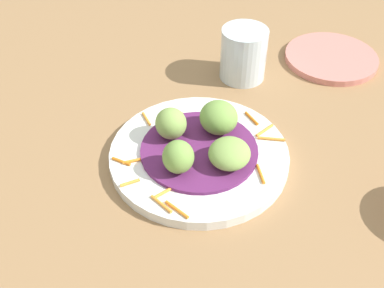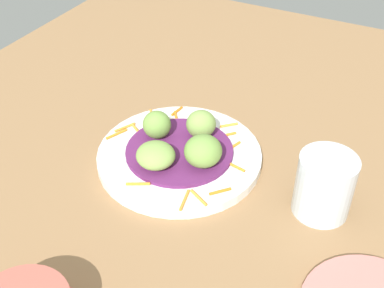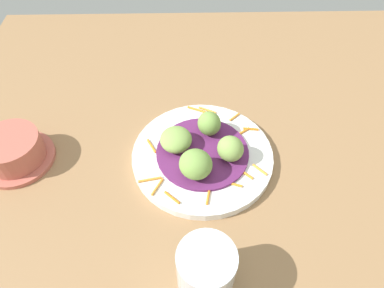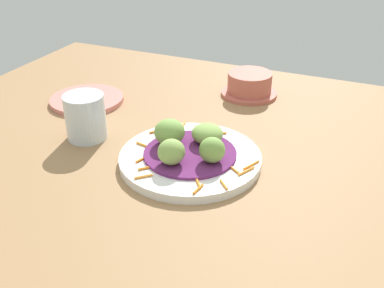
{
  "view_description": "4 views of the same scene",
  "coord_description": "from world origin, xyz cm",
  "px_view_note": "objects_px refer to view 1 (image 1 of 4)",
  "views": [
    {
      "loc": [
        50.25,
        19.35,
        47.93
      ],
      "look_at": [
        7.1,
        4.65,
        6.17
      ],
      "focal_mm": 44.84,
      "sensor_mm": 36.0,
      "label": 1
    },
    {
      "loc": [
        -22.09,
        54.94,
        49.53
      ],
      "look_at": [
        3.71,
        4.4,
        5.16
      ],
      "focal_mm": 46.43,
      "sensor_mm": 36.0,
      "label": 2
    },
    {
      "loc": [
        -32.48,
        7.75,
        50.44
      ],
      "look_at": [
        5.51,
        6.91,
        5.89
      ],
      "focal_mm": 32.8,
      "sensor_mm": 36.0,
      "label": 3
    },
    {
      "loc": [
        32.44,
        -55.87,
        43.21
      ],
      "look_at": [
        5.34,
        6.14,
        5.06
      ],
      "focal_mm": 42.62,
      "sensor_mm": 36.0,
      "label": 4
    }
  ],
  "objects_px": {
    "guac_scoop_center": "(229,153)",
    "guac_scoop_right": "(219,117)",
    "guac_scoop_left": "(178,157)",
    "side_plate_small": "(331,58)",
    "water_glass": "(243,54)",
    "main_plate": "(199,155)",
    "guac_scoop_back": "(171,123)"
  },
  "relations": [
    {
      "from": "guac_scoop_left",
      "to": "guac_scoop_right",
      "type": "distance_m",
      "value": 0.09
    },
    {
      "from": "guac_scoop_center",
      "to": "water_glass",
      "type": "relative_size",
      "value": 0.65
    },
    {
      "from": "guac_scoop_right",
      "to": "water_glass",
      "type": "distance_m",
      "value": 0.17
    },
    {
      "from": "guac_scoop_left",
      "to": "guac_scoop_back",
      "type": "xyz_separation_m",
      "value": [
        -0.06,
        -0.03,
        -0.0
      ]
    },
    {
      "from": "main_plate",
      "to": "guac_scoop_right",
      "type": "relative_size",
      "value": 4.52
    },
    {
      "from": "main_plate",
      "to": "side_plate_small",
      "type": "xyz_separation_m",
      "value": [
        -0.31,
        0.14,
        -0.0
      ]
    },
    {
      "from": "guac_scoop_right",
      "to": "side_plate_small",
      "type": "bearing_deg",
      "value": 154.33
    },
    {
      "from": "guac_scoop_left",
      "to": "side_plate_small",
      "type": "bearing_deg",
      "value": 156.57
    },
    {
      "from": "main_plate",
      "to": "guac_scoop_back",
      "type": "relative_size",
      "value": 5.42
    },
    {
      "from": "water_glass",
      "to": "guac_scoop_center",
      "type": "bearing_deg",
      "value": 9.91
    },
    {
      "from": "guac_scoop_left",
      "to": "water_glass",
      "type": "xyz_separation_m",
      "value": [
        -0.26,
        0.02,
        0.0
      ]
    },
    {
      "from": "guac_scoop_center",
      "to": "water_glass",
      "type": "xyz_separation_m",
      "value": [
        -0.23,
        -0.04,
        0.01
      ]
    },
    {
      "from": "guac_scoop_center",
      "to": "water_glass",
      "type": "height_order",
      "value": "water_glass"
    },
    {
      "from": "guac_scoop_center",
      "to": "guac_scoop_back",
      "type": "height_order",
      "value": "guac_scoop_back"
    },
    {
      "from": "main_plate",
      "to": "side_plate_small",
      "type": "relative_size",
      "value": 1.52
    },
    {
      "from": "main_plate",
      "to": "guac_scoop_left",
      "type": "height_order",
      "value": "guac_scoop_left"
    },
    {
      "from": "guac_scoop_center",
      "to": "guac_scoop_right",
      "type": "relative_size",
      "value": 1.04
    },
    {
      "from": "guac_scoop_center",
      "to": "guac_scoop_right",
      "type": "xyz_separation_m",
      "value": [
        -0.06,
        -0.03,
        0.01
      ]
    },
    {
      "from": "main_plate",
      "to": "guac_scoop_right",
      "type": "bearing_deg",
      "value": 163.65
    },
    {
      "from": "guac_scoop_center",
      "to": "water_glass",
      "type": "distance_m",
      "value": 0.23
    },
    {
      "from": "guac_scoop_back",
      "to": "water_glass",
      "type": "xyz_separation_m",
      "value": [
        -0.2,
        0.05,
        0.0
      ]
    },
    {
      "from": "main_plate",
      "to": "water_glass",
      "type": "distance_m",
      "value": 0.22
    },
    {
      "from": "water_glass",
      "to": "guac_scoop_left",
      "type": "bearing_deg",
      "value": -4.06
    },
    {
      "from": "main_plate",
      "to": "water_glass",
      "type": "height_order",
      "value": "water_glass"
    },
    {
      "from": "main_plate",
      "to": "guac_scoop_right",
      "type": "xyz_separation_m",
      "value": [
        -0.04,
        0.01,
        0.04
      ]
    },
    {
      "from": "side_plate_small",
      "to": "water_glass",
      "type": "distance_m",
      "value": 0.17
    },
    {
      "from": "guac_scoop_center",
      "to": "guac_scoop_right",
      "type": "distance_m",
      "value": 0.07
    },
    {
      "from": "water_glass",
      "to": "side_plate_small",
      "type": "bearing_deg",
      "value": 125.54
    },
    {
      "from": "guac_scoop_left",
      "to": "side_plate_small",
      "type": "relative_size",
      "value": 0.27
    },
    {
      "from": "guac_scoop_right",
      "to": "water_glass",
      "type": "bearing_deg",
      "value": -177.3
    },
    {
      "from": "guac_scoop_left",
      "to": "water_glass",
      "type": "distance_m",
      "value": 0.26
    },
    {
      "from": "main_plate",
      "to": "water_glass",
      "type": "xyz_separation_m",
      "value": [
        -0.21,
        0.01,
        0.04
      ]
    }
  ]
}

